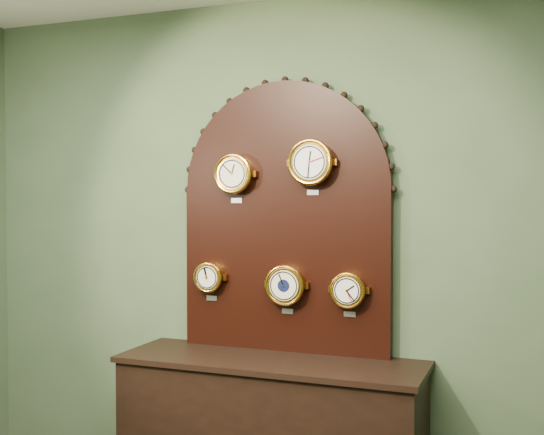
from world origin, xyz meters
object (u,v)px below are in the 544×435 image
at_px(hygrometer, 209,277).
at_px(tide_clock, 348,290).
at_px(display_board, 285,208).
at_px(barometer, 286,285).
at_px(roman_clock, 234,174).
at_px(arabic_clock, 311,162).

distance_m(hygrometer, tide_clock, 0.82).
bearing_deg(display_board, barometer, -67.03).
distance_m(display_board, barometer, 0.43).
distance_m(barometer, tide_clock, 0.35).
distance_m(roman_clock, barometer, 0.68).
bearing_deg(arabic_clock, display_board, 158.87).
bearing_deg(roman_clock, arabic_clock, -0.08).
bearing_deg(barometer, hygrometer, 179.81).
xyz_separation_m(roman_clock, barometer, (0.31, -0.00, -0.61)).
relative_size(display_board, roman_clock, 5.52).
height_order(display_board, arabic_clock, display_board).
bearing_deg(barometer, arabic_clock, -0.19).
xyz_separation_m(display_board, roman_clock, (-0.28, -0.07, 0.19)).
height_order(display_board, tide_clock, display_board).
bearing_deg(hygrometer, arabic_clock, -0.19).
bearing_deg(hygrometer, barometer, -0.19).
distance_m(display_board, arabic_clock, 0.31).
xyz_separation_m(display_board, tide_clock, (0.38, -0.07, -0.43)).
bearing_deg(roman_clock, display_board, 13.43).
bearing_deg(hygrometer, display_board, 8.48).
bearing_deg(arabic_clock, tide_clock, 0.41).
relative_size(display_board, hygrometer, 6.73).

